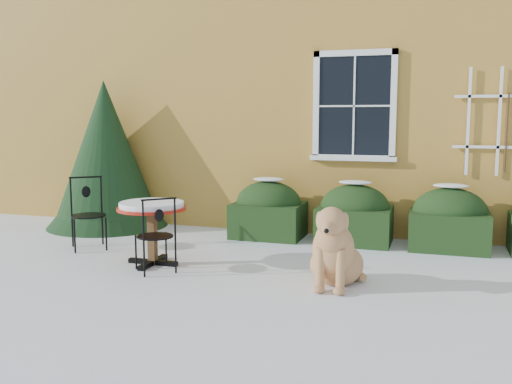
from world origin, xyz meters
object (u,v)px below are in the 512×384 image
(evergreen_shrub, at_px, (106,168))
(bistro_table, at_px, (152,212))
(patio_chair_near, at_px, (156,235))
(dog, at_px, (335,253))
(patio_chair_far, at_px, (88,213))

(evergreen_shrub, distance_m, bistro_table, 2.81)
(patio_chair_near, distance_m, dog, 2.10)
(patio_chair_near, distance_m, patio_chair_far, 1.70)
(patio_chair_near, bearing_deg, patio_chair_far, -73.04)
(bistro_table, bearing_deg, patio_chair_far, 157.33)
(dog, bearing_deg, patio_chair_near, -177.29)
(patio_chair_near, height_order, patio_chair_far, patio_chair_far)
(bistro_table, bearing_deg, patio_chair_near, -54.82)
(evergreen_shrub, relative_size, bistro_table, 2.85)
(evergreen_shrub, bearing_deg, bistro_table, -46.63)
(evergreen_shrub, xyz_separation_m, bistro_table, (1.92, -2.03, -0.32))
(evergreen_shrub, xyz_separation_m, patio_chair_near, (2.13, -2.33, -0.52))
(bistro_table, distance_m, patio_chair_near, 0.41)
(evergreen_shrub, xyz_separation_m, dog, (4.23, -2.27, -0.60))
(evergreen_shrub, bearing_deg, patio_chair_far, -66.80)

